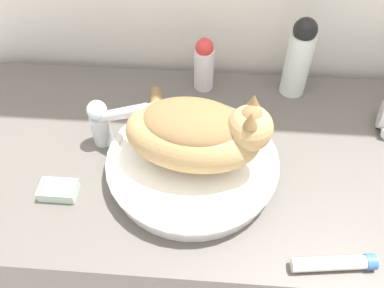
% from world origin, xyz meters
% --- Properties ---
extents(vanity_counter, '(1.25, 0.60, 0.81)m').
position_xyz_m(vanity_counter, '(0.00, 0.30, 0.41)').
color(vanity_counter, '#56514C').
rests_on(vanity_counter, ground_plane).
extents(sink_basin, '(0.36, 0.36, 0.05)m').
position_xyz_m(sink_basin, '(-0.01, 0.25, 0.84)').
color(sink_basin, white).
rests_on(sink_basin, vanity_counter).
extents(cat, '(0.30, 0.28, 0.16)m').
position_xyz_m(cat, '(0.00, 0.25, 0.94)').
color(cat, tan).
rests_on(cat, sink_basin).
extents(faucet, '(0.15, 0.08, 0.16)m').
position_xyz_m(faucet, '(-0.20, 0.31, 0.89)').
color(faucet, silver).
rests_on(faucet, vanity_counter).
extents(lotion_bottle_white, '(0.06, 0.06, 0.21)m').
position_xyz_m(lotion_bottle_white, '(0.23, 0.53, 0.92)').
color(lotion_bottle_white, silver).
rests_on(lotion_bottle_white, vanity_counter).
extents(deodorant_stick, '(0.05, 0.05, 0.15)m').
position_xyz_m(deodorant_stick, '(-0.00, 0.53, 0.89)').
color(deodorant_stick, silver).
rests_on(deodorant_stick, vanity_counter).
extents(cream_tube, '(0.15, 0.05, 0.03)m').
position_xyz_m(cream_tube, '(0.26, 0.04, 0.83)').
color(cream_tube, silver).
rests_on(cream_tube, vanity_counter).
extents(soap_bar, '(0.08, 0.05, 0.02)m').
position_xyz_m(soap_bar, '(-0.28, 0.17, 0.83)').
color(soap_bar, silver).
rests_on(soap_bar, vanity_counter).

